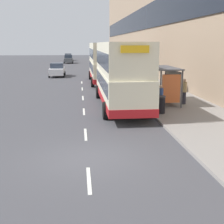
% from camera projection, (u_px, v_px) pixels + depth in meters
% --- Properties ---
extents(ground_plane, '(220.00, 220.00, 0.00)m').
position_uv_depth(ground_plane, '(87.00, 158.00, 11.74)').
color(ground_plane, '#424247').
extents(pavement, '(5.00, 93.00, 0.14)m').
position_uv_depth(pavement, '(122.00, 70.00, 49.78)').
color(pavement, gray).
rests_on(pavement, ground_plane).
extents(terrace_facade, '(3.10, 93.00, 17.20)m').
position_uv_depth(terrace_facade, '(148.00, 15.00, 48.36)').
color(terrace_facade, '#9E846B').
rests_on(terrace_facade, ground_plane).
extents(lane_mark_0, '(0.12, 2.00, 0.01)m').
position_uv_depth(lane_mark_0, '(89.00, 180.00, 9.82)').
color(lane_mark_0, silver).
rests_on(lane_mark_0, ground_plane).
extents(lane_mark_1, '(0.12, 2.00, 0.01)m').
position_uv_depth(lane_mark_1, '(86.00, 134.00, 14.77)').
color(lane_mark_1, silver).
rests_on(lane_mark_1, ground_plane).
extents(lane_mark_2, '(0.12, 2.00, 0.01)m').
position_uv_depth(lane_mark_2, '(84.00, 112.00, 19.71)').
color(lane_mark_2, silver).
rests_on(lane_mark_2, ground_plane).
extents(lane_mark_3, '(0.12, 2.00, 0.01)m').
position_uv_depth(lane_mark_3, '(83.00, 98.00, 24.66)').
color(lane_mark_3, silver).
rests_on(lane_mark_3, ground_plane).
extents(lane_mark_4, '(0.12, 2.00, 0.01)m').
position_uv_depth(lane_mark_4, '(82.00, 89.00, 29.61)').
color(lane_mark_4, silver).
rests_on(lane_mark_4, ground_plane).
extents(lane_mark_5, '(0.12, 2.00, 0.01)m').
position_uv_depth(lane_mark_5, '(82.00, 82.00, 34.56)').
color(lane_mark_5, silver).
rests_on(lane_mark_5, ground_plane).
extents(bus_shelter, '(1.60, 4.20, 2.48)m').
position_uv_depth(bus_shelter, '(167.00, 78.00, 21.43)').
color(bus_shelter, '#4C4C51').
rests_on(bus_shelter, ground_plane).
extents(double_decker_bus_near, '(2.85, 10.95, 4.30)m').
position_uv_depth(double_decker_bus_near, '(120.00, 73.00, 20.71)').
color(double_decker_bus_near, beige).
rests_on(double_decker_bus_near, ground_plane).
extents(double_decker_bus_ahead, '(2.85, 10.64, 4.30)m').
position_uv_depth(double_decker_bus_ahead, '(103.00, 62.00, 33.78)').
color(double_decker_bus_ahead, beige).
rests_on(double_decker_bus_ahead, ground_plane).
extents(car_0, '(2.02, 4.57, 1.75)m').
position_uv_depth(car_0, '(57.00, 70.00, 40.81)').
color(car_0, silver).
rests_on(car_0, ground_plane).
extents(car_1, '(1.99, 4.21, 1.77)m').
position_uv_depth(car_1, '(68.00, 57.00, 79.87)').
color(car_1, '#4C5156').
rests_on(car_1, ground_plane).
extents(car_2, '(2.04, 4.51, 1.84)m').
position_uv_depth(car_2, '(68.00, 59.00, 68.88)').
color(car_2, '#4C5156').
rests_on(car_2, ground_plane).
extents(pedestrian_at_shelter, '(0.32, 0.32, 1.59)m').
position_uv_depth(pedestrian_at_shelter, '(161.00, 97.00, 19.31)').
color(pedestrian_at_shelter, '#23232D').
rests_on(pedestrian_at_shelter, ground_plane).
extents(pedestrian_1, '(0.36, 0.36, 1.83)m').
position_uv_depth(pedestrian_1, '(174.00, 81.00, 26.45)').
color(pedestrian_1, '#23232D').
rests_on(pedestrian_1, ground_plane).
extents(pedestrian_2, '(0.34, 0.34, 1.74)m').
position_uv_depth(pedestrian_2, '(184.00, 91.00, 21.34)').
color(pedestrian_2, '#23232D').
rests_on(pedestrian_2, ground_plane).
extents(litter_bin, '(0.55, 0.55, 1.05)m').
position_uv_depth(litter_bin, '(161.00, 105.00, 18.53)').
color(litter_bin, black).
rests_on(litter_bin, ground_plane).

